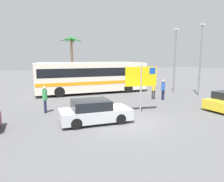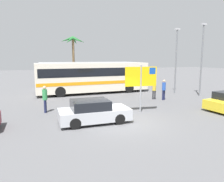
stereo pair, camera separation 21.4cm
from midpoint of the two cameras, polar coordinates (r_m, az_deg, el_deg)
The scene contains 11 objects.
ground at distance 12.18m, azimuth 2.91°, elevation -8.58°, with size 120.00×120.00×0.00m, color #565659.
bus_front_coach at distance 22.18m, azimuth -5.67°, elevation 4.03°, with size 11.61×2.73×3.17m.
bus_rear_coach at distance 26.25m, azimuth -6.98°, elevation 4.76°, with size 11.61×2.73×3.17m.
ferry_sign at distance 14.19m, azimuth 7.66°, elevation 3.44°, with size 2.19×0.38×3.20m.
car_silver at distance 12.08m, azimuth -5.41°, elevation -5.63°, with size 4.05×1.95×1.32m.
pedestrian_near_sign at distance 14.77m, azimuth -18.20°, elevation -1.56°, with size 0.32×0.32×1.83m.
pedestrian_crossing_lot at distance 19.16m, azimuth 10.90°, elevation 0.62°, with size 0.32×0.32×1.62m.
pedestrian_by_bus at distance 18.97m, azimuth 13.41°, elevation 0.82°, with size 0.32×0.32×1.80m.
lamp_post_left_side at distance 22.84m, azimuth 16.46°, elevation 8.53°, with size 0.56×0.20×6.65m.
lamp_post_right_side at distance 22.11m, azimuth 22.68°, elevation 8.52°, with size 0.56×0.20×6.89m.
palm_tree_seaside at distance 30.12m, azimuth -11.07°, elevation 11.89°, with size 3.43×3.25×6.64m.
Camera 1 is at (-4.97, -10.51, 3.66)m, focal length 33.63 mm.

